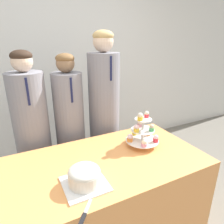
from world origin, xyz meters
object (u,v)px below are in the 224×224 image
Objects in this scene: cake_knife at (85,212)px; student_1 at (71,134)px; cupcake_stand at (142,132)px; student_0 at (34,141)px; round_cake at (84,176)px; student_2 at (104,119)px.

student_1 is at bearing 26.95° from cake_knife.
student_0 reaches higher than cupcake_stand.
student_2 is (0.51, 0.82, -0.02)m from round_cake.
student_2 is (0.58, 1.03, 0.04)m from cake_knife.
round_cake is at bearing 19.76° from cake_knife.
student_2 is at bearing 58.14° from round_cake.
student_1 is at bearing 80.27° from round_cake.
student_0 is (-0.80, 0.58, -0.16)m from cupcake_stand.
student_0 is 0.90× the size of student_2.
student_0 is at bearing 180.00° from student_1.
round_cake is at bearing -75.87° from student_0.
cupcake_stand is (0.59, 0.25, 0.06)m from round_cake.
round_cake is at bearing -99.73° from student_1.
student_0 reaches higher than student_1.
student_2 reaches higher than cake_knife.
cupcake_stand is 0.20× the size of student_0.
cake_knife is 0.13× the size of student_2.
student_0 is (-0.21, 0.82, -0.10)m from round_cake.
student_2 is at bearing 0.00° from student_1.
student_1 is (0.14, 0.82, -0.12)m from round_cake.
student_1 is at bearing -180.00° from student_2.
student_1 is 0.88× the size of student_2.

